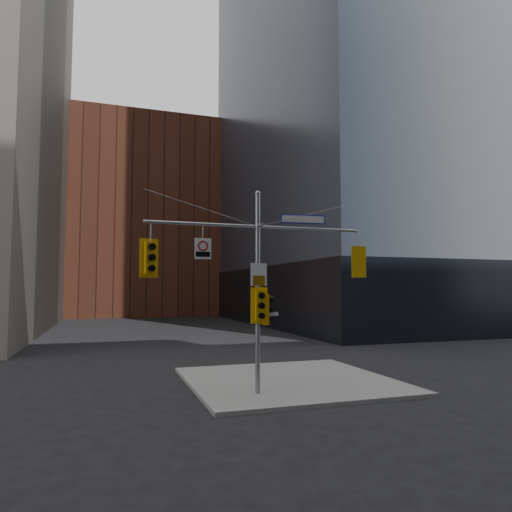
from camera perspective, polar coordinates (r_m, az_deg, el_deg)
ground at (r=14.79m, az=2.82°, el=-18.92°), size 160.00×160.00×0.00m
sidewalk_corner at (r=19.12m, az=4.14°, el=-15.28°), size 8.00×8.00×0.15m
podium_ne at (r=56.17m, az=17.93°, el=-4.71°), size 36.40×36.40×6.00m
brick_midrise at (r=72.26m, az=-14.07°, el=4.14°), size 26.00×20.00×28.00m
signal_assembly at (r=16.19m, az=0.22°, el=-1.86°), size 8.00×0.80×7.30m
traffic_light_west_arm at (r=15.45m, az=-13.09°, el=-0.22°), size 0.62×0.55×1.31m
traffic_light_east_arm at (r=17.90m, az=12.54°, el=-0.75°), size 0.57×0.50×1.19m
traffic_light_pole_side at (r=16.29m, az=1.32°, el=-6.70°), size 0.46×0.39×1.08m
traffic_light_pole_front at (r=15.93m, az=0.53°, el=-6.20°), size 0.61×0.51×1.27m
street_sign_blade at (r=17.02m, az=5.90°, el=4.59°), size 1.73×0.22×0.34m
regulatory_sign_arm at (r=15.70m, az=-6.66°, el=1.00°), size 0.58×0.08×0.72m
regulatory_sign_pole at (r=16.07m, az=0.35°, el=-2.38°), size 0.61×0.08×0.80m
street_blade_ew at (r=16.35m, az=1.72°, el=-7.27°), size 0.67×0.08×0.13m
street_blade_ns at (r=16.64m, az=-0.28°, el=-7.80°), size 0.11×0.79×0.16m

